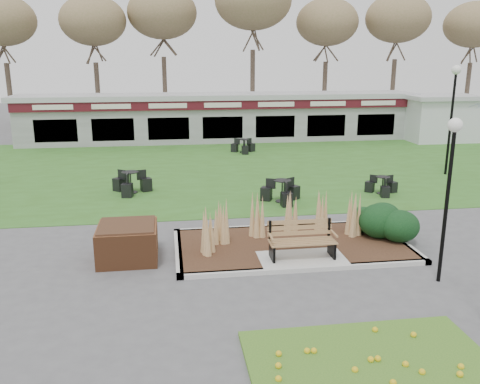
{
  "coord_description": "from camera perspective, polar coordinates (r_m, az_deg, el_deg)",
  "views": [
    {
      "loc": [
        -3.28,
        -11.57,
        5.08
      ],
      "look_at": [
        -1.33,
        2.0,
        1.43
      ],
      "focal_mm": 38.0,
      "sensor_mm": 36.0,
      "label": 1
    }
  ],
  "objects": [
    {
      "name": "ground",
      "position": [
        13.06,
        7.12,
        -8.1
      ],
      "size": [
        100.0,
        100.0,
        0.0
      ],
      "primitive_type": "plane",
      "color": "#515154",
      "rests_on": "ground"
    },
    {
      "name": "lawn",
      "position": [
        24.34,
        -0.25,
        2.9
      ],
      "size": [
        34.0,
        16.0,
        0.02
      ],
      "primitive_type": "cube",
      "color": "#325F1E",
      "rests_on": "ground"
    },
    {
      "name": "flower_bed",
      "position": [
        9.2,
        15.02,
        -18.68
      ],
      "size": [
        4.2,
        3.0,
        0.16
      ],
      "color": "#37691E",
      "rests_on": "ground"
    },
    {
      "name": "planting_bed",
      "position": [
        14.49,
        10.66,
        -4.33
      ],
      "size": [
        6.75,
        3.4,
        1.27
      ],
      "color": "#392316",
      "rests_on": "ground"
    },
    {
      "name": "park_bench",
      "position": [
        13.07,
        6.92,
        -5.3
      ],
      "size": [
        1.7,
        0.66,
        0.93
      ],
      "color": "#906141",
      "rests_on": "ground"
    },
    {
      "name": "brick_planter",
      "position": [
        13.44,
        -12.5,
        -5.49
      ],
      "size": [
        1.5,
        1.5,
        0.95
      ],
      "color": "brown",
      "rests_on": "ground"
    },
    {
      "name": "food_pavilion",
      "position": [
        31.91,
        -2.25,
        8.43
      ],
      "size": [
        24.6,
        3.4,
        2.9
      ],
      "color": "gray",
      "rests_on": "ground"
    },
    {
      "name": "service_hut",
      "position": [
        34.2,
        21.47,
        7.81
      ],
      "size": [
        4.4,
        3.4,
        2.83
      ],
      "color": "silver",
      "rests_on": "ground"
    },
    {
      "name": "tree_backdrop",
      "position": [
        39.85,
        -3.64,
        19.62
      ],
      "size": [
        47.24,
        5.24,
        10.36
      ],
      "color": "#47382B",
      "rests_on": "ground"
    },
    {
      "name": "lamp_post_near_left",
      "position": [
        12.12,
        22.6,
        2.84
      ],
      "size": [
        0.32,
        0.32,
        3.82
      ],
      "color": "black",
      "rests_on": "ground"
    },
    {
      "name": "lamp_post_mid_right",
      "position": [
        23.97,
        22.86,
        9.91
      ],
      "size": [
        0.39,
        0.39,
        4.75
      ],
      "color": "black",
      "rests_on": "ground"
    },
    {
      "name": "bistro_set_a",
      "position": [
        18.33,
        4.74,
        -0.29
      ],
      "size": [
        1.52,
        1.35,
        0.81
      ],
      "color": "black",
      "rests_on": "ground"
    },
    {
      "name": "bistro_set_b",
      "position": [
        19.92,
        -12.15,
        0.69
      ],
      "size": [
        1.55,
        1.46,
        0.83
      ],
      "color": "black",
      "rests_on": "ground"
    },
    {
      "name": "bistro_set_c",
      "position": [
        27.82,
        0.4,
        4.96
      ],
      "size": [
        1.38,
        1.2,
        0.73
      ],
      "color": "black",
      "rests_on": "ground"
    },
    {
      "name": "bistro_set_d",
      "position": [
        20.1,
        15.68,
        0.43
      ],
      "size": [
        1.24,
        1.2,
        0.67
      ],
      "color": "black",
      "rests_on": "ground"
    },
    {
      "name": "car_black",
      "position": [
        38.47,
        -19.0,
        7.62
      ],
      "size": [
        4.38,
        1.55,
        1.44
      ],
      "primitive_type": "imported",
      "rotation": [
        0.0,
        0.0,
        1.58
      ],
      "color": "black",
      "rests_on": "ground"
    }
  ]
}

